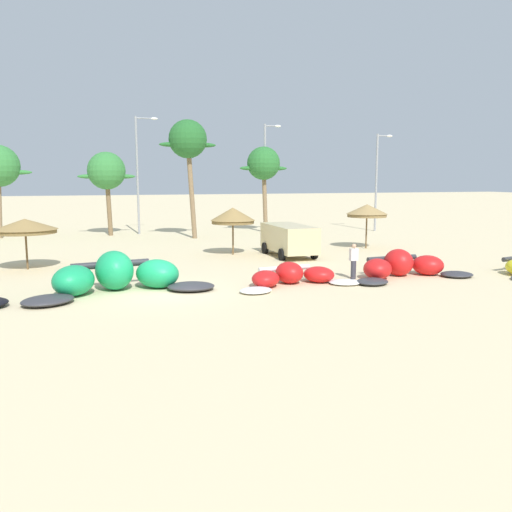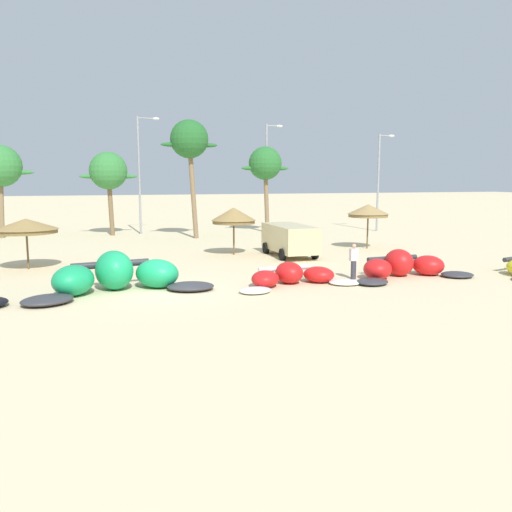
{
  "view_description": "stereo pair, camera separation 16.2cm",
  "coord_description": "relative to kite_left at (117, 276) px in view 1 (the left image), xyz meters",
  "views": [
    {
      "loc": [
        -2.97,
        -21.21,
        4.56
      ],
      "look_at": [
        4.42,
        2.0,
        1.0
      ],
      "focal_mm": 37.35,
      "sensor_mm": 36.0,
      "label": 1
    },
    {
      "loc": [
        -2.81,
        -21.26,
        4.56
      ],
      "look_at": [
        4.42,
        2.0,
        1.0
      ],
      "focal_mm": 37.35,
      "sensor_mm": 36.0,
      "label": 2
    }
  ],
  "objects": [
    {
      "name": "beach_umbrella_near_palms",
      "position": [
        16.37,
        8.95,
        1.86
      ],
      "size": [
        2.67,
        2.67,
        2.89
      ],
      "color": "brown",
      "rests_on": "ground"
    },
    {
      "name": "parked_van",
      "position": [
        10.24,
        7.27,
        0.47
      ],
      "size": [
        2.22,
        4.75,
        1.84
      ],
      "color": "beige",
      "rests_on": "ground"
    },
    {
      "name": "beach_umbrella_middle",
      "position": [
        7.27,
        8.78,
        1.74
      ],
      "size": [
        2.67,
        2.67,
        2.84
      ],
      "color": "brown",
      "rests_on": "ground"
    },
    {
      "name": "kite_left",
      "position": [
        0.0,
        0.0,
        0.0
      ],
      "size": [
        7.76,
        4.19,
        1.62
      ],
      "color": "#333338",
      "rests_on": "ground"
    },
    {
      "name": "lamppost_west_center",
      "position": [
        3.17,
        22.68,
        4.68
      ],
      "size": [
        1.85,
        0.24,
        9.5
      ],
      "color": "gray",
      "rests_on": "ground"
    },
    {
      "name": "beach_umbrella_near_van",
      "position": [
        -4.02,
        6.84,
        1.58
      ],
      "size": [
        3.14,
        3.14,
        2.57
      ],
      "color": "brown",
      "rests_on": "ground"
    },
    {
      "name": "kite_left_of_center",
      "position": [
        7.33,
        -0.83,
        -0.25
      ],
      "size": [
        5.93,
        2.99,
        0.95
      ],
      "color": "white",
      "rests_on": "ground"
    },
    {
      "name": "lamppost_east_center",
      "position": [
        13.51,
        20.99,
        4.4
      ],
      "size": [
        1.51,
        0.24,
        9.04
      ],
      "color": "gray",
      "rests_on": "ground"
    },
    {
      "name": "person_near_kites",
      "position": [
        10.46,
        -0.46,
        0.2
      ],
      "size": [
        0.36,
        0.24,
        1.62
      ],
      "color": "#383842",
      "rests_on": "ground"
    },
    {
      "name": "ground_plane",
      "position": [
        1.92,
        -0.72,
        -0.62
      ],
      "size": [
        260.0,
        260.0,
        0.0
      ],
      "primitive_type": "plane",
      "color": "beige"
    },
    {
      "name": "palm_right_of_gap",
      "position": [
        13.27,
        20.95,
        5.08
      ],
      "size": [
        4.16,
        2.77,
        7.2
      ],
      "color": "#7F6647",
      "rests_on": "ground"
    },
    {
      "name": "kite_center",
      "position": [
        12.9,
        -0.72,
        -0.13
      ],
      "size": [
        6.47,
        3.16,
        1.27
      ],
      "color": "#333338",
      "rests_on": "ground"
    },
    {
      "name": "palm_center_left",
      "position": [
        0.6,
        22.31,
        4.46
      ],
      "size": [
        4.47,
        2.98,
        6.65
      ],
      "color": "brown",
      "rests_on": "ground"
    },
    {
      "name": "lamppost_east",
      "position": [
        23.07,
        19.14,
        4.04
      ],
      "size": [
        1.52,
        0.24,
        8.32
      ],
      "color": "gray",
      "rests_on": "ground"
    },
    {
      "name": "palm_center_right",
      "position": [
        6.4,
        18.26,
        6.7
      ],
      "size": [
        4.3,
        2.87,
        8.91
      ],
      "color": "#7F6647",
      "rests_on": "ground"
    }
  ]
}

